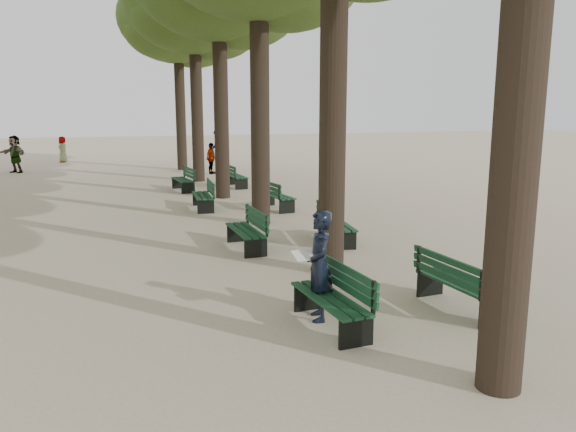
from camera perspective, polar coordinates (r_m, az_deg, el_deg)
name	(u,v)px	position (r m, az deg, el deg)	size (l,w,h in m)	color
ground	(316,339)	(8.18, 2.88, -12.39)	(120.00, 120.00, 0.00)	#C3B193
tree_central_4	(194,2)	(25.72, -9.56, 20.69)	(6.00, 6.00, 9.95)	#33261C
tree_central_5	(177,19)	(30.59, -11.19, 19.05)	(6.00, 6.00, 9.95)	#33261C
bench_left_0	(330,310)	(8.51, 4.34, -9.48)	(0.67, 1.83, 0.92)	black
bench_left_1	(246,238)	(13.05, -4.30, -2.22)	(0.60, 1.81, 0.92)	black
bench_left_2	(203,201)	(18.33, -8.65, 1.51)	(0.70, 1.84, 0.92)	black
bench_left_3	(183,184)	(22.55, -10.62, 3.21)	(0.74, 1.85, 0.92)	black
bench_right_0	(460,294)	(9.58, 17.04, -7.58)	(0.67, 1.83, 0.92)	black
bench_right_1	(336,231)	(13.74, 4.93, -1.55)	(0.81, 1.86, 0.92)	black
bench_right_2	(277,201)	(18.12, -1.13, 1.53)	(0.76, 1.85, 0.92)	black
bench_right_3	(236,180)	(23.38, -5.26, 3.62)	(0.62, 1.82, 0.92)	black
man_with_map	(319,266)	(8.63, 3.20, -5.07)	(0.67, 0.74, 1.72)	black
pedestrian_b	(218,144)	(36.05, -7.10, 7.23)	(1.23, 0.38, 1.90)	#262628
pedestrian_c	(211,158)	(28.15, -7.82, 5.82)	(0.90, 0.31, 1.54)	#262628
pedestrian_e	(15,154)	(31.53, -26.00, 5.68)	(1.75, 0.38, 1.88)	#262628
pedestrian_d	(63,149)	(36.47, -21.91, 6.30)	(0.76, 0.31, 1.55)	#262628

